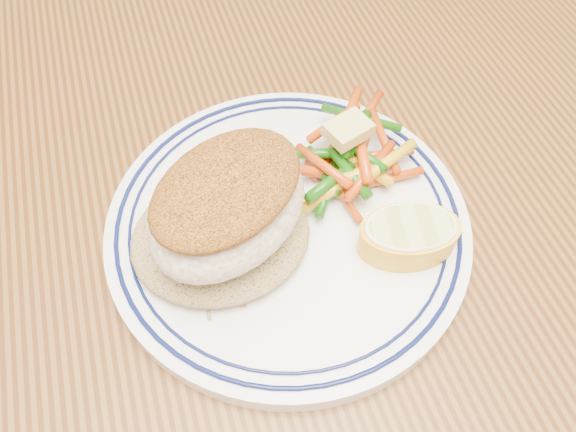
# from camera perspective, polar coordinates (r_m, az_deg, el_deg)

# --- Properties ---
(dining_table) EXTENTS (1.50, 0.90, 0.75)m
(dining_table) POSITION_cam_1_polar(r_m,az_deg,el_deg) (0.49, -5.56, -5.47)
(dining_table) COLOR #47270E
(dining_table) RESTS_ON ground
(plate) EXTENTS (0.25, 0.25, 0.02)m
(plate) POSITION_cam_1_polar(r_m,az_deg,el_deg) (0.39, 0.00, -0.88)
(plate) COLOR white
(plate) RESTS_ON dining_table
(rice_pilaf) EXTENTS (0.12, 0.10, 0.02)m
(rice_pilaf) POSITION_cam_1_polar(r_m,az_deg,el_deg) (0.37, -6.89, -1.73)
(rice_pilaf) COLOR olive
(rice_pilaf) RESTS_ON plate
(fish_fillet) EXTENTS (0.14, 0.13, 0.06)m
(fish_fillet) POSITION_cam_1_polar(r_m,az_deg,el_deg) (0.34, -6.11, 1.12)
(fish_fillet) COLOR beige
(fish_fillet) RESTS_ON rice_pilaf
(vegetable_pile) EXTENTS (0.10, 0.10, 0.03)m
(vegetable_pile) POSITION_cam_1_polar(r_m,az_deg,el_deg) (0.40, 6.32, 5.77)
(vegetable_pile) COLOR #BA3B09
(vegetable_pile) RESTS_ON plate
(butter_pat) EXTENTS (0.04, 0.03, 0.01)m
(butter_pat) POSITION_cam_1_polar(r_m,az_deg,el_deg) (0.39, 6.15, 8.71)
(butter_pat) COLOR #D9C66A
(butter_pat) RESTS_ON vegetable_pile
(lemon_wedge) EXTENTS (0.07, 0.07, 0.03)m
(lemon_wedge) POSITION_cam_1_polar(r_m,az_deg,el_deg) (0.37, 12.14, -1.91)
(lemon_wedge) COLOR yellow
(lemon_wedge) RESTS_ON plate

